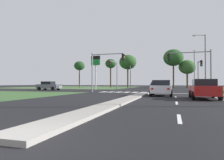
% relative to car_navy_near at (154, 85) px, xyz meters
% --- Properties ---
extents(ground_plane, '(200.00, 200.00, 0.00)m').
position_rel_car_navy_near_xyz_m(ground_plane, '(2.23, -28.51, -0.81)').
color(ground_plane, black).
extents(grass_verge_far_left, '(35.00, 35.00, 0.01)m').
position_rel_car_navy_near_xyz_m(grass_verge_far_left, '(-23.27, -4.01, -0.80)').
color(grass_verge_far_left, '#476B38').
rests_on(grass_verge_far_left, ground).
extents(median_island_near, '(1.20, 22.00, 0.14)m').
position_rel_car_navy_near_xyz_m(median_island_near, '(2.23, -47.51, -0.74)').
color(median_island_near, gray).
rests_on(median_island_near, ground).
extents(median_island_far, '(1.20, 36.00, 0.14)m').
position_rel_car_navy_near_xyz_m(median_island_far, '(2.23, -3.51, -0.74)').
color(median_island_far, gray).
rests_on(median_island_far, ground).
extents(lane_dash_near, '(0.14, 2.00, 0.01)m').
position_rel_car_navy_near_xyz_m(lane_dash_near, '(5.73, -54.20, -0.80)').
color(lane_dash_near, silver).
rests_on(lane_dash_near, ground).
extents(lane_dash_second, '(0.14, 2.00, 0.01)m').
position_rel_car_navy_near_xyz_m(lane_dash_second, '(5.73, -48.20, -0.80)').
color(lane_dash_second, silver).
rests_on(lane_dash_second, ground).
extents(lane_dash_third, '(0.14, 2.00, 0.01)m').
position_rel_car_navy_near_xyz_m(lane_dash_third, '(5.73, -42.20, -0.80)').
color(lane_dash_third, silver).
rests_on(lane_dash_third, ground).
extents(stop_bar_near, '(6.40, 0.50, 0.01)m').
position_rel_car_navy_near_xyz_m(stop_bar_near, '(6.03, -35.51, -0.80)').
color(stop_bar_near, silver).
rests_on(stop_bar_near, ground).
extents(crosswalk_bar_near, '(0.70, 2.80, 0.01)m').
position_rel_car_navy_near_xyz_m(crosswalk_bar_near, '(-4.17, -33.71, -0.80)').
color(crosswalk_bar_near, silver).
rests_on(crosswalk_bar_near, ground).
extents(crosswalk_bar_second, '(0.70, 2.80, 0.01)m').
position_rel_car_navy_near_xyz_m(crosswalk_bar_second, '(-3.02, -33.71, -0.80)').
color(crosswalk_bar_second, silver).
rests_on(crosswalk_bar_second, ground).
extents(crosswalk_bar_third, '(0.70, 2.80, 0.01)m').
position_rel_car_navy_near_xyz_m(crosswalk_bar_third, '(-1.87, -33.71, -0.80)').
color(crosswalk_bar_third, silver).
rests_on(crosswalk_bar_third, ground).
extents(crosswalk_bar_fourth, '(0.70, 2.80, 0.01)m').
position_rel_car_navy_near_xyz_m(crosswalk_bar_fourth, '(-0.72, -33.71, -0.80)').
color(crosswalk_bar_fourth, silver).
rests_on(crosswalk_bar_fourth, ground).
extents(crosswalk_bar_fifth, '(0.70, 2.80, 0.01)m').
position_rel_car_navy_near_xyz_m(crosswalk_bar_fifth, '(0.43, -33.71, -0.80)').
color(crosswalk_bar_fifth, silver).
rests_on(crosswalk_bar_fifth, ground).
extents(crosswalk_bar_sixth, '(0.70, 2.80, 0.01)m').
position_rel_car_navy_near_xyz_m(crosswalk_bar_sixth, '(1.58, -33.71, -0.80)').
color(crosswalk_bar_sixth, silver).
rests_on(crosswalk_bar_sixth, ground).
extents(car_navy_near, '(2.01, 4.36, 1.59)m').
position_rel_car_navy_near_xyz_m(car_navy_near, '(0.00, 0.00, 0.00)').
color(car_navy_near, '#161E47').
rests_on(car_navy_near, ground).
extents(car_red_second, '(2.06, 4.56, 1.58)m').
position_rel_car_navy_near_xyz_m(car_red_second, '(7.88, -43.93, 0.00)').
color(car_red_second, '#A31919').
rests_on(car_red_second, ground).
extents(car_white_third, '(2.10, 4.34, 1.56)m').
position_rel_car_navy_near_xyz_m(car_white_third, '(4.40, -40.75, -0.01)').
color(car_white_third, silver).
rests_on(car_white_third, ground).
extents(car_grey_fourth, '(4.41, 2.06, 1.59)m').
position_rel_car_navy_near_xyz_m(car_grey_fourth, '(-16.31, -29.28, 0.00)').
color(car_grey_fourth, slate).
rests_on(car_grey_fourth, ground).
extents(traffic_signal_far_right, '(0.32, 4.88, 5.22)m').
position_rel_car_navy_near_xyz_m(traffic_signal_far_right, '(9.83, -23.75, 2.82)').
color(traffic_signal_far_right, gray).
rests_on(traffic_signal_far_right, ground).
extents(traffic_signal_near_left, '(4.78, 0.32, 5.52)m').
position_rel_car_navy_near_xyz_m(traffic_signal_near_left, '(-3.63, -35.11, 3.01)').
color(traffic_signal_near_left, gray).
rests_on(traffic_signal_near_left, ground).
extents(traffic_signal_near_right, '(5.16, 0.32, 5.29)m').
position_rel_car_navy_near_xyz_m(traffic_signal_near_right, '(7.90, -35.11, 2.88)').
color(traffic_signal_near_right, gray).
rests_on(traffic_signal_near_right, ground).
extents(traffic_signal_far_left, '(0.32, 5.25, 5.59)m').
position_rel_car_navy_near_xyz_m(traffic_signal_far_left, '(-5.37, -23.84, 3.08)').
color(traffic_signal_far_left, gray).
rests_on(traffic_signal_far_left, ground).
extents(street_lamp_second, '(2.08, 0.96, 8.91)m').
position_rel_car_navy_near_xyz_m(street_lamp_second, '(10.20, -26.96, 4.17)').
color(street_lamp_second, gray).
rests_on(street_lamp_second, ground).
extents(street_lamp_third, '(0.56, 2.56, 8.92)m').
position_rel_car_navy_near_xyz_m(street_lamp_third, '(10.35, -9.48, 4.22)').
color(street_lamp_third, gray).
rests_on(street_lamp_third, ground).
extents(street_lamp_fourth, '(1.44, 1.55, 8.57)m').
position_rel_car_navy_near_xyz_m(street_lamp_fourth, '(-5.79, -5.75, 3.99)').
color(street_lamp_fourth, gray).
rests_on(street_lamp_fourth, ground).
extents(fuel_price_totem, '(1.80, 0.24, 6.57)m').
position_rel_car_navy_near_xyz_m(fuel_price_totem, '(-8.84, -24.88, 4.00)').
color(fuel_price_totem, silver).
rests_on(fuel_price_totem, ground).
extents(treeline_near, '(3.37, 3.37, 8.26)m').
position_rel_car_navy_near_xyz_m(treeline_near, '(-23.07, -2.54, 5.94)').
color(treeline_near, '#423323').
rests_on(treeline_near, ground).
extents(treeline_second, '(3.40, 3.40, 8.92)m').
position_rel_car_navy_near_xyz_m(treeline_second, '(-13.39, -0.21, 6.52)').
color(treeline_second, '#423323').
rests_on(treeline_second, ground).
extents(treeline_third, '(4.93, 4.93, 9.44)m').
position_rel_car_navy_near_xyz_m(treeline_third, '(-6.99, -4.25, 6.49)').
color(treeline_third, '#423323').
rests_on(treeline_third, ground).
extents(treeline_fourth, '(5.37, 5.37, 10.53)m').
position_rel_car_navy_near_xyz_m(treeline_fourth, '(5.56, -3.68, 7.40)').
color(treeline_fourth, '#423323').
rests_on(treeline_fourth, ground).
extents(treeline_fifth, '(4.54, 4.54, 7.69)m').
position_rel_car_navy_near_xyz_m(treeline_fifth, '(9.21, -1.82, 4.91)').
color(treeline_fifth, '#423323').
rests_on(treeline_fifth, ground).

